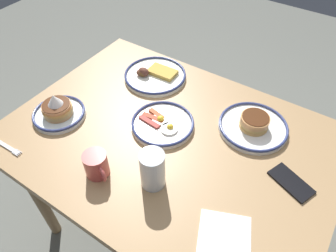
{
  "coord_description": "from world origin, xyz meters",
  "views": [
    {
      "loc": [
        -0.42,
        0.65,
        1.62
      ],
      "look_at": [
        0.02,
        -0.02,
        0.78
      ],
      "focal_mm": 33.37,
      "sensor_mm": 36.0,
      "label": 1
    }
  ],
  "objects": [
    {
      "name": "ground_plane",
      "position": [
        0.0,
        0.0,
        0.0
      ],
      "size": [
        6.0,
        6.0,
        0.0
      ],
      "primitive_type": "plane",
      "color": "slate"
    },
    {
      "name": "dining_table",
      "position": [
        0.0,
        0.0,
        0.67
      ],
      "size": [
        1.21,
        0.88,
        0.75
      ],
      "color": "#A07C52",
      "rests_on": "ground_plane"
    },
    {
      "name": "plate_near_main",
      "position": [
        0.05,
        -0.03,
        0.76
      ],
      "size": [
        0.24,
        0.24,
        0.04
      ],
      "color": "silver",
      "rests_on": "dining_table"
    },
    {
      "name": "plate_center_pancakes",
      "position": [
        -0.24,
        -0.21,
        0.77
      ],
      "size": [
        0.26,
        0.26,
        0.06
      ],
      "color": "white",
      "rests_on": "dining_table"
    },
    {
      "name": "plate_far_companion",
      "position": [
        0.25,
        -0.27,
        0.77
      ],
      "size": [
        0.28,
        0.28,
        0.05
      ],
      "color": "white",
      "rests_on": "dining_table"
    },
    {
      "name": "plate_far_side",
      "position": [
        0.42,
        0.15,
        0.78
      ],
      "size": [
        0.21,
        0.21,
        0.11
      ],
      "color": "white",
      "rests_on": "dining_table"
    },
    {
      "name": "coffee_mug",
      "position": [
        0.11,
        0.27,
        0.8
      ],
      "size": [
        0.11,
        0.08,
        0.09
      ],
      "color": "#BF4C47",
      "rests_on": "dining_table"
    },
    {
      "name": "drinking_glass",
      "position": [
        -0.07,
        0.2,
        0.82
      ],
      "size": [
        0.08,
        0.08,
        0.14
      ],
      "color": "silver",
      "rests_on": "dining_table"
    },
    {
      "name": "cell_phone",
      "position": [
        -0.44,
        -0.05,
        0.76
      ],
      "size": [
        0.16,
        0.12,
        0.01
      ],
      "primitive_type": "cube",
      "rotation": [
        0.0,
        0.0,
        -0.38
      ],
      "color": "black",
      "rests_on": "dining_table"
    },
    {
      "name": "paper_napkin",
      "position": [
        -0.34,
        0.23,
        0.75
      ],
      "size": [
        0.19,
        0.19,
        0.0
      ],
      "primitive_type": "cube",
      "rotation": [
        0.0,
        0.0,
        0.39
      ],
      "color": "white",
      "rests_on": "dining_table"
    },
    {
      "name": "fork_near",
      "position": [
        0.49,
        0.37,
        0.76
      ],
      "size": [
        0.19,
        0.02,
        0.01
      ],
      "color": "silver",
      "rests_on": "dining_table"
    }
  ]
}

